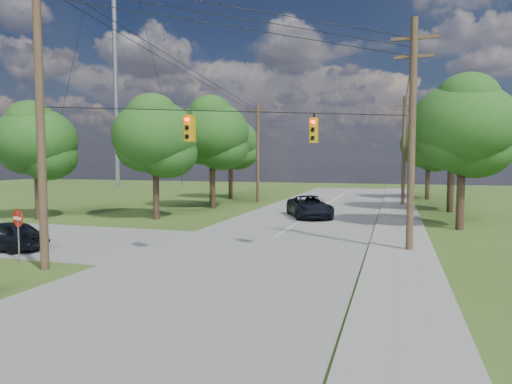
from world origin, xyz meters
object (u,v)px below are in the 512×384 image
(car_cross_dark, at_px, (2,236))
(do_not_enter_sign, at_px, (18,224))
(pole_north_w, at_px, (258,151))
(pole_ne, at_px, (412,132))
(pole_north_e, at_px, (404,150))
(car_main_north, at_px, (309,207))
(pole_sw, at_px, (40,106))

(car_cross_dark, distance_m, do_not_enter_sign, 3.27)
(pole_north_w, bearing_deg, car_cross_dark, -98.47)
(pole_ne, relative_size, car_cross_dark, 2.56)
(pole_north_e, relative_size, car_main_north, 1.77)
(pole_ne, bearing_deg, pole_sw, -150.62)
(do_not_enter_sign, bearing_deg, pole_north_e, 79.08)
(pole_north_e, height_order, car_main_north, pole_north_e)
(pole_north_e, height_order, car_cross_dark, pole_north_e)
(pole_north_e, bearing_deg, car_cross_dark, -123.35)
(pole_sw, height_order, pole_ne, pole_sw)
(car_main_north, distance_m, do_not_enter_sign, 20.08)
(pole_ne, distance_m, pole_north_e, 22.00)
(pole_north_w, bearing_deg, pole_sw, -89.23)
(pole_sw, height_order, car_cross_dark, pole_sw)
(pole_north_w, height_order, do_not_enter_sign, pole_north_w)
(pole_north_e, bearing_deg, pole_sw, -114.52)
(pole_north_e, distance_m, do_not_enter_sign, 32.99)
(car_cross_dark, relative_size, car_main_north, 0.73)
(pole_ne, bearing_deg, car_main_north, 120.93)
(pole_sw, bearing_deg, car_cross_dark, 152.75)
(pole_ne, xyz_separation_m, pole_north_e, (-0.00, 22.00, -0.34))
(pole_north_e, xyz_separation_m, car_cross_dark, (-17.97, -27.30, -4.40))
(pole_ne, height_order, car_main_north, pole_ne)
(pole_north_e, relative_size, do_not_enter_sign, 4.52)
(pole_ne, xyz_separation_m, do_not_enter_sign, (-15.32, -7.00, -3.84))
(pole_sw, xyz_separation_m, car_main_north, (6.85, 18.69, -5.41))
(pole_ne, xyz_separation_m, car_main_north, (-6.65, 11.09, -4.65))
(pole_sw, distance_m, pole_ne, 15.51)
(car_cross_dark, distance_m, car_main_north, 19.92)
(pole_sw, xyz_separation_m, pole_north_e, (13.50, 29.60, -1.10))
(pole_sw, relative_size, pole_north_w, 1.20)
(pole_sw, relative_size, pole_north_e, 1.20)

